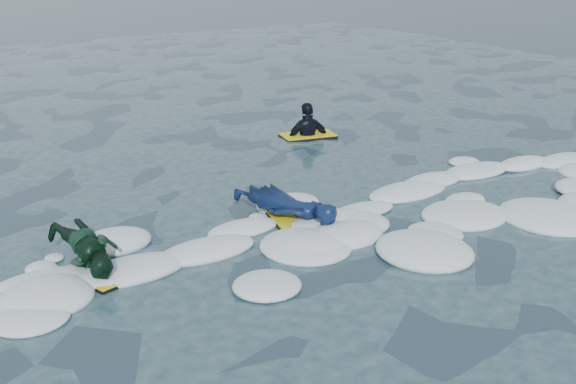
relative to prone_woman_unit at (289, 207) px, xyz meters
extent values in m
plane|color=#152D34|center=(0.25, -1.63, -0.21)|extent=(120.00, 120.00, 0.00)
cube|color=black|center=(0.00, -0.22, -0.18)|extent=(0.83, 1.18, 0.05)
cube|color=yellow|center=(0.00, -0.22, -0.14)|extent=(0.80, 1.15, 0.02)
imported|color=#0C1E54|center=(0.00, 0.03, 0.02)|extent=(0.99, 1.70, 0.38)
cube|color=black|center=(-2.71, -0.24, -0.18)|extent=(0.68, 0.95, 0.04)
cube|color=yellow|center=(-2.71, -0.24, -0.15)|extent=(0.66, 0.93, 0.02)
cube|color=#1873B8|center=(-2.71, -0.24, -0.14)|extent=(0.37, 0.82, 0.01)
imported|color=#0D301D|center=(-2.71, -0.04, 0.06)|extent=(0.67, 1.30, 0.48)
cube|color=black|center=(2.66, 3.35, -0.18)|extent=(1.12, 0.78, 0.05)
cube|color=yellow|center=(2.66, 3.35, -0.14)|extent=(1.10, 0.76, 0.02)
imported|color=black|center=(2.66, 3.35, -0.30)|extent=(0.97, 0.61, 1.53)
camera|label=1|loc=(-4.93, -7.44, 3.34)|focal=45.00mm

